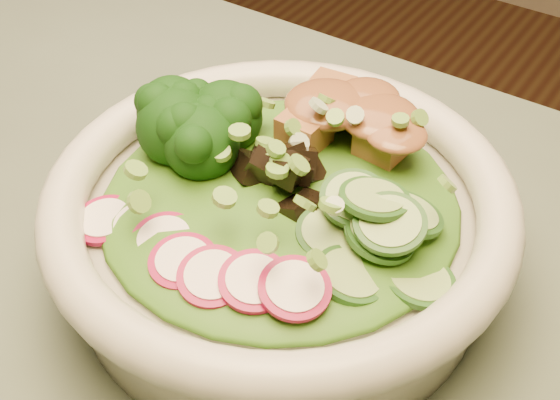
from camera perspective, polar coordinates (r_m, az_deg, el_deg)
The scene contains 9 objects.
salad_bowl at distance 0.46m, azimuth -0.00°, elevation -1.86°, with size 0.28×0.28×0.07m.
lettuce_bed at distance 0.45m, azimuth -0.00°, elevation 0.10°, with size 0.21×0.21×0.02m, color #285E13.
broccoli_florets at distance 0.47m, azimuth -6.37°, elevation 4.63°, with size 0.08×0.07×0.05m, color black, non-canonical shape.
radish_slices at distance 0.41m, azimuth -5.54°, elevation -4.66°, with size 0.11×0.04×0.02m, color maroon, non-canonical shape.
cucumber_slices at distance 0.41m, azimuth 7.22°, elevation -2.48°, with size 0.07×0.07×0.04m, color #92BA67, non-canonical shape.
mushroom_heap at distance 0.45m, azimuth 0.98°, elevation 2.32°, with size 0.07×0.07×0.04m, color black, non-canonical shape.
tofu_cubes at distance 0.48m, azimuth 4.89°, elevation 5.17°, with size 0.09×0.06×0.04m, color #9A6033, non-canonical shape.
peanut_sauce at distance 0.47m, azimuth 4.98°, elevation 6.46°, with size 0.07×0.06×0.02m, color brown.
scallion_garnish at distance 0.43m, azimuth -0.00°, elevation 2.54°, with size 0.20×0.20×0.02m, color #669B36, non-canonical shape.
Camera 1 is at (0.39, -0.15, 1.11)m, focal length 50.00 mm.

